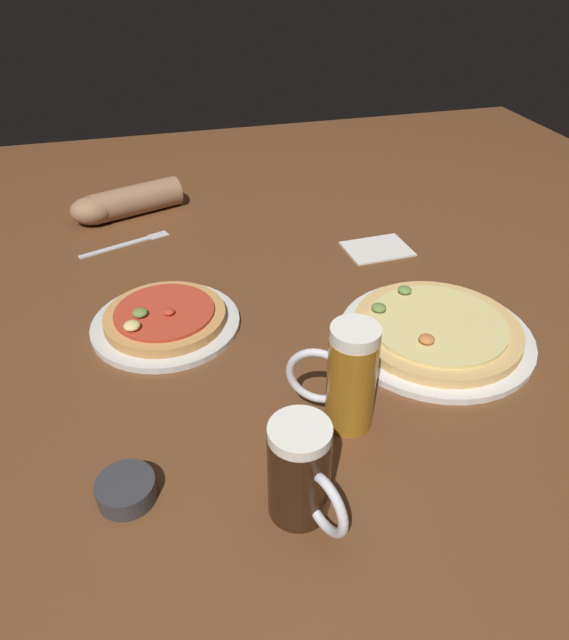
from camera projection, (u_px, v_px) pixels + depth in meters
name	position (u px, v px, depth m)	size (l,w,h in m)	color
ground_plane	(284.00, 336.00, 1.05)	(2.40, 2.40, 0.03)	brown
pizza_plate_near	(436.00, 331.00, 1.00)	(0.34, 0.34, 0.05)	silver
pizza_plate_far	(165.00, 319.00, 1.03)	(0.27, 0.27, 0.05)	silver
beer_mug_dark	(301.00, 473.00, 0.68)	(0.08, 0.13, 0.14)	black
beer_mug_amber	(348.00, 377.00, 0.80)	(0.12, 0.09, 0.17)	#9E6619
ramekin_sauce	(126.00, 490.00, 0.73)	(0.08, 0.08, 0.03)	#333338
napkin_folded	(377.00, 248.00, 1.28)	(0.14, 0.11, 0.01)	silver
fork_left	(127.00, 243.00, 1.30)	(0.20, 0.09, 0.01)	silver
diner_arm	(123.00, 203.00, 1.40)	(0.27, 0.15, 0.07)	#936B4C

